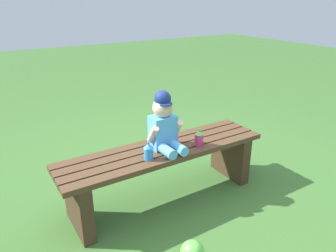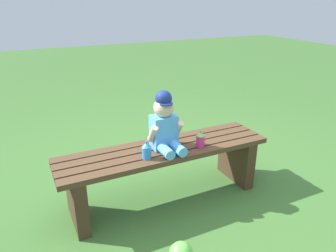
# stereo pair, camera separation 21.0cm
# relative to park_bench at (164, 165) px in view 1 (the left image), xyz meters

# --- Properties ---
(ground_plane) EXTENTS (16.00, 16.00, 0.00)m
(ground_plane) POSITION_rel_park_bench_xyz_m (0.00, -0.00, -0.28)
(ground_plane) COLOR #3D6B2D
(park_bench) EXTENTS (1.49, 0.37, 0.41)m
(park_bench) POSITION_rel_park_bench_xyz_m (0.00, 0.00, 0.00)
(park_bench) COLOR #513823
(park_bench) RESTS_ON ground_plane
(child_figure) EXTENTS (0.23, 0.27, 0.40)m
(child_figure) POSITION_rel_park_bench_xyz_m (0.00, -0.00, 0.31)
(child_figure) COLOR #59A5E5
(child_figure) RESTS_ON park_bench
(sippy_cup_left) EXTENTS (0.06, 0.06, 0.12)m
(sippy_cup_left) POSITION_rel_park_bench_xyz_m (-0.17, -0.09, 0.19)
(sippy_cup_left) COLOR #338CE5
(sippy_cup_left) RESTS_ON park_bench
(sippy_cup_right) EXTENTS (0.06, 0.06, 0.12)m
(sippy_cup_right) POSITION_rel_park_bench_xyz_m (0.23, -0.09, 0.19)
(sippy_cup_right) COLOR #E5337F
(sippy_cup_right) RESTS_ON park_bench
(toy_ball) EXTENTS (0.13, 0.13, 0.13)m
(toy_ball) POSITION_rel_park_bench_xyz_m (-0.19, -0.60, -0.21)
(toy_ball) COLOR #66CC4C
(toy_ball) RESTS_ON ground_plane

